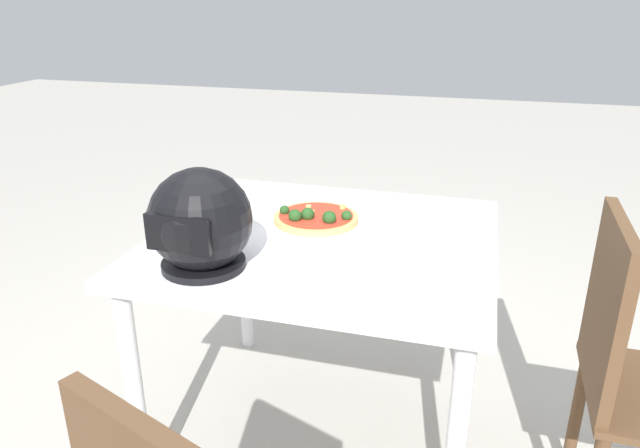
# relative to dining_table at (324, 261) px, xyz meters

# --- Properties ---
(ground_plane) EXTENTS (14.00, 14.00, 0.00)m
(ground_plane) POSITION_rel_dining_table_xyz_m (0.00, 0.00, -0.63)
(ground_plane) COLOR #B2ADA3
(dining_table) EXTENTS (1.01, 0.93, 0.71)m
(dining_table) POSITION_rel_dining_table_xyz_m (0.00, 0.00, 0.00)
(dining_table) COLOR white
(dining_table) RESTS_ON ground
(pizza_plate) EXTENTS (0.31, 0.31, 0.01)m
(pizza_plate) POSITION_rel_dining_table_xyz_m (0.05, -0.08, 0.09)
(pizza_plate) COLOR white
(pizza_plate) RESTS_ON dining_table
(pizza) EXTENTS (0.27, 0.27, 0.06)m
(pizza) POSITION_rel_dining_table_xyz_m (0.05, -0.08, 0.11)
(pizza) COLOR tan
(pizza) RESTS_ON pizza_plate
(motorcycle_helmet) EXTENTS (0.27, 0.27, 0.27)m
(motorcycle_helmet) POSITION_rel_dining_table_xyz_m (0.25, 0.30, 0.22)
(motorcycle_helmet) COLOR black
(motorcycle_helmet) RESTS_ON dining_table
(chair_side) EXTENTS (0.41, 0.41, 0.90)m
(chair_side) POSITION_rel_dining_table_xyz_m (-0.86, 0.16, -0.12)
(chair_side) COLOR brown
(chair_side) RESTS_ON ground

